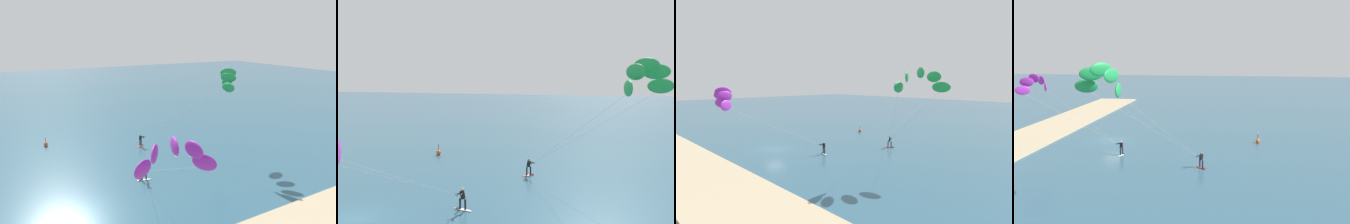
# 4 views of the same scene
# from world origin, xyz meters

# --- Properties ---
(ground_plane) EXTENTS (240.00, 240.00, 0.00)m
(ground_plane) POSITION_xyz_m (0.00, 0.00, 0.00)
(ground_plane) COLOR #2D566B
(sand_strip) EXTENTS (80.00, 8.33, 0.16)m
(sand_strip) POSITION_xyz_m (0.00, -11.52, 0.08)
(sand_strip) COLOR tan
(sand_strip) RESTS_ON ground
(kitesurfer_nearshore) EXTENTS (12.10, 10.44, 10.98)m
(kitesurfer_nearshore) POSITION_xyz_m (19.26, 5.82, 9.35)
(kitesurfer_nearshore) COLOR red
(kitesurfer_nearshore) RESTS_ON ground
(kitesurfer_mid_water) EXTENTS (6.37, 13.28, 8.94)m
(kitesurfer_mid_water) POSITION_xyz_m (4.21, -7.95, 7.44)
(kitesurfer_mid_water) COLOR white
(kitesurfer_mid_water) RESTS_ON ground
(marker_buoy) EXTENTS (0.56, 0.56, 1.38)m
(marker_buoy) POSITION_xyz_m (-1.14, 18.73, 0.30)
(marker_buoy) COLOR #EA5119
(marker_buoy) RESTS_ON ground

